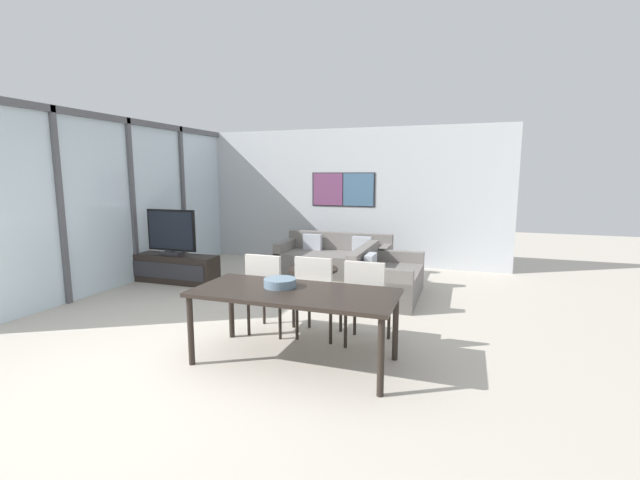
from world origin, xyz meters
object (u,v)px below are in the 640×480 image
(dining_chair_left, at_px, (268,289))
(coffee_table, at_px, (313,274))
(sofa_main, at_px, (335,260))
(dining_chair_right, at_px, (367,298))
(fruit_bowl, at_px, (280,282))
(television, at_px, (171,233))
(dining_table, at_px, (294,297))
(dining_chair_centre, at_px, (317,292))
(tv_console, at_px, (173,268))
(sofa_side, at_px, (383,280))

(dining_chair_left, bearing_deg, coffee_table, 94.53)
(sofa_main, distance_m, dining_chair_right, 3.44)
(sofa_main, bearing_deg, fruit_bowl, -81.56)
(television, xyz_separation_m, sofa_main, (2.49, 1.49, -0.61))
(television, bearing_deg, dining_chair_left, -32.39)
(television, relative_size, dining_table, 0.47)
(dining_chair_centre, relative_size, fruit_bowl, 2.94)
(dining_chair_centre, bearing_deg, tv_console, 153.35)
(television, distance_m, sofa_side, 3.69)
(dining_chair_right, bearing_deg, television, 156.33)
(tv_console, bearing_deg, dining_chair_right, -23.66)
(fruit_bowl, bearing_deg, tv_console, 144.02)
(sofa_main, height_order, coffee_table, sofa_main)
(dining_chair_left, bearing_deg, dining_chair_right, 0.26)
(dining_chair_left, relative_size, dining_chair_centre, 1.00)
(dining_chair_right, bearing_deg, dining_table, -133.10)
(tv_console, xyz_separation_m, sofa_main, (2.49, 1.49, 0.02))
(television, distance_m, sofa_main, 2.96)
(coffee_table, bearing_deg, sofa_main, 90.00)
(dining_table, bearing_deg, dining_chair_centre, 90.00)
(dining_chair_right, height_order, fruit_bowl, dining_chair_right)
(dining_table, relative_size, dining_chair_left, 2.08)
(sofa_main, relative_size, coffee_table, 2.55)
(coffee_table, bearing_deg, sofa_side, 0.29)
(sofa_main, bearing_deg, tv_console, -149.04)
(tv_console, xyz_separation_m, fruit_bowl, (3.04, -2.21, 0.54))
(sofa_main, bearing_deg, dining_table, -78.96)
(dining_chair_left, bearing_deg, tv_console, 147.62)
(television, xyz_separation_m, dining_chair_right, (3.81, -1.67, -0.33))
(television, distance_m, coffee_table, 2.57)
(coffee_table, bearing_deg, television, -173.69)
(tv_console, relative_size, dining_chair_centre, 1.71)
(tv_console, distance_m, dining_table, 3.98)
(television, bearing_deg, sofa_side, 4.43)
(coffee_table, bearing_deg, tv_console, -173.67)
(dining_table, height_order, dining_chair_left, dining_chair_left)
(tv_console, bearing_deg, sofa_main, 30.96)
(tv_console, distance_m, dining_chair_right, 4.17)
(coffee_table, relative_size, dining_chair_right, 0.84)
(sofa_main, distance_m, dining_chair_centre, 3.21)
(dining_table, distance_m, fruit_bowl, 0.24)
(dining_chair_centre, bearing_deg, television, 153.34)
(television, height_order, sofa_main, television)
(tv_console, xyz_separation_m, coffee_table, (2.49, 0.28, 0.04))
(coffee_table, distance_m, dining_chair_left, 1.98)
(dining_table, bearing_deg, television, 144.57)
(sofa_side, xyz_separation_m, dining_chair_left, (-0.98, -1.96, 0.28))
(dining_chair_centre, bearing_deg, fruit_bowl, -108.04)
(dining_table, relative_size, dining_chair_centre, 2.08)
(sofa_main, xyz_separation_m, dining_table, (0.74, -3.79, 0.41))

